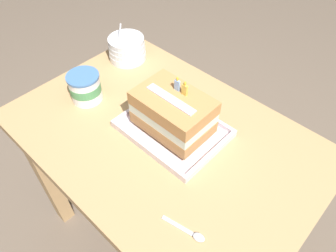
% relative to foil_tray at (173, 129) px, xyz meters
% --- Properties ---
extents(ground_plane, '(8.00, 8.00, 0.00)m').
position_rel_foil_tray_xyz_m(ground_plane, '(-0.01, -0.03, -0.73)').
color(ground_plane, '#6B5B4C').
extents(dining_table, '(0.97, 0.66, 0.73)m').
position_rel_foil_tray_xyz_m(dining_table, '(-0.01, -0.03, -0.13)').
color(dining_table, tan).
rests_on(dining_table, ground_plane).
extents(foil_tray, '(0.32, 0.24, 0.02)m').
position_rel_foil_tray_xyz_m(foil_tray, '(0.00, 0.00, 0.00)').
color(foil_tray, silver).
rests_on(foil_tray, dining_table).
extents(birthday_cake, '(0.23, 0.15, 0.17)m').
position_rel_foil_tray_xyz_m(birthday_cake, '(-0.00, 0.00, 0.08)').
color(birthday_cake, '#BD844B').
rests_on(birthday_cake, foil_tray).
extents(bowl_stack, '(0.14, 0.14, 0.14)m').
position_rel_foil_tray_xyz_m(bowl_stack, '(-0.39, 0.16, 0.04)').
color(bowl_stack, white).
rests_on(bowl_stack, dining_table).
extents(ice_cream_tub, '(0.11, 0.11, 0.10)m').
position_rel_foil_tray_xyz_m(ice_cream_tub, '(-0.32, -0.09, 0.04)').
color(ice_cream_tub, white).
rests_on(ice_cream_tub, dining_table).
extents(serving_spoon_near_tray, '(0.12, 0.04, 0.01)m').
position_rel_foil_tray_xyz_m(serving_spoon_near_tray, '(0.27, -0.22, -0.00)').
color(serving_spoon_near_tray, silver).
rests_on(serving_spoon_near_tray, dining_table).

